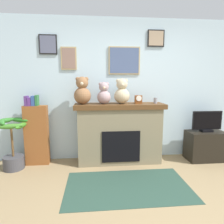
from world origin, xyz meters
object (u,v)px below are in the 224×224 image
Objects in this scene: potted_plant at (13,148)px; bookshelf at (36,133)px; mantel_clock at (138,99)px; teddy_bear_tan at (82,92)px; fireplace at (119,133)px; teddy_bear_grey at (104,94)px; television at (207,122)px; candle_jar at (155,101)px; teddy_bear_brown at (122,92)px; tv_stand at (205,146)px.

bookshelf is at bearing 27.64° from potted_plant.
teddy_bear_tan reaches higher than mantel_clock.
fireplace is 1.84× the size of potted_plant.
teddy_bear_tan is 0.37m from teddy_bear_grey.
bookshelf is 2.22× the size of television.
teddy_bear_tan reaches higher than fireplace.
teddy_bear_tan is 1.24× the size of teddy_bear_grey.
bookshelf is 12.23× the size of candle_jar.
teddy_bear_tan is 0.69m from teddy_bear_brown.
television is at bearing -1.46° from teddy_bear_tan.
teddy_bear_tan is at bearing -178.38° from fireplace.
television is at bearing -2.69° from fireplace.
candle_jar is at bearing 0.03° from teddy_bear_grey.
teddy_bear_grey is at bearing 178.29° from tv_stand.
mantel_clock is at bearing -0.11° from teddy_bear_grey.
fireplace is 4.16× the size of teddy_bear_grey.
fireplace is 3.36× the size of teddy_bear_tan.
mantel_clock reaches higher than tv_stand.
television is 1.18× the size of teddy_bear_tan.
fireplace is 1.64m from tv_stand.
teddy_bear_grey reaches higher than tv_stand.
mantel_clock is 0.62m from teddy_bear_grey.
tv_stand is (1.62, -0.07, -0.27)m from fireplace.
teddy_bear_tan is (-1.30, -0.00, 0.16)m from candle_jar.
mantel_clock reaches higher than potted_plant.
tv_stand is 1.22× the size of television.
teddy_bear_tan is at bearing 178.58° from tv_stand.
teddy_bear_grey reaches higher than candle_jar.
mantel_clock is (-1.28, 0.06, 0.42)m from television.
potted_plant is 1.83× the size of teddy_bear_tan.
mantel_clock is at bearing 3.59° from potted_plant.
bookshelf reaches higher than mantel_clock.
bookshelf is 1.43× the size of potted_plant.
teddy_bear_tan reaches higher than television.
potted_plant is at bearing -178.67° from tv_stand.
potted_plant is at bearing -175.14° from fireplace.
teddy_bear_grey is at bearing -179.97° from candle_jar.
fireplace is 1.83m from potted_plant.
mantel_clock is at bearing -0.06° from teddy_bear_tan.
tv_stand is at bearing 1.33° from potted_plant.
television is (3.43, 0.08, 0.36)m from potted_plant.
candle_jar is (2.46, 0.14, 0.76)m from potted_plant.
potted_plant is at bearing -176.82° from candle_jar.
mantel_clock is at bearing 177.53° from tv_stand.
potted_plant is 1.28× the size of tv_stand.
teddy_bear_brown is at bearing 179.79° from mantel_clock.
teddy_bear_grey reaches higher than potted_plant.
fireplace is 15.73× the size of candle_jar.
teddy_bear_brown reaches higher than tv_stand.
mantel_clock reaches higher than television.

